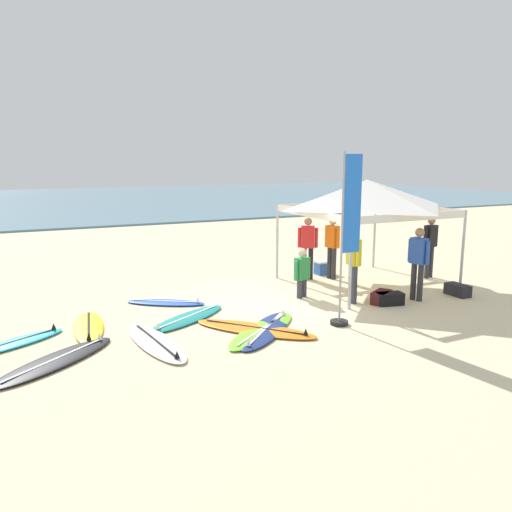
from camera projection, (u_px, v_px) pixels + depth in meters
ground_plane at (268, 303)px, 11.61m from camera, size 80.00×80.00×0.00m
sea at (80, 200)px, 41.07m from camera, size 80.00×36.00×0.10m
canopy_tent at (367, 194)px, 12.93m from camera, size 3.48×3.48×2.75m
surfboard_blue at (166, 302)px, 11.57m from camera, size 1.80×1.42×0.19m
surfboard_teal at (188, 318)px, 10.41m from camera, size 2.17×1.66×0.19m
surfboard_cyan at (17, 342)px, 9.03m from camera, size 1.84×1.32×0.19m
surfboard_yellow at (89, 327)px, 9.85m from camera, size 0.83×2.11×0.19m
surfboard_white at (156, 342)px, 9.02m from camera, size 0.87×2.37×0.19m
surfboard_orange at (255, 329)px, 9.74m from camera, size 2.13×2.35×0.19m
surfboard_navy at (266, 330)px, 9.69m from camera, size 2.15×2.14×0.19m
surfboard_black at (57, 360)px, 8.21m from camera, size 2.29×1.98×0.19m
surfboard_lime at (263, 330)px, 9.68m from camera, size 2.31×2.00×0.19m
person_yellow at (353, 260)px, 11.53m from camera, size 0.29×0.54×1.71m
person_red at (308, 244)px, 13.80m from camera, size 0.48×0.38×1.71m
person_orange at (332, 244)px, 13.86m from camera, size 0.26×0.55×1.71m
person_blue at (418, 259)px, 11.70m from camera, size 0.30×0.54×1.71m
person_black at (430, 243)px, 13.97m from camera, size 0.54×0.29×1.71m
person_green at (302, 271)px, 12.00m from camera, size 0.51×0.34×1.20m
banner_flag at (346, 247)px, 9.88m from camera, size 0.60×0.36×3.40m
gear_bag_near_tent at (390, 299)px, 11.49m from camera, size 0.66×0.44×0.28m
gear_bag_by_pole at (458, 290)px, 12.27m from camera, size 0.34×0.61×0.28m
gear_bag_on_sand at (381, 297)px, 11.62m from camera, size 0.68×0.58×0.28m
cooler_box at (324, 267)px, 14.58m from camera, size 0.50×0.36×0.39m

